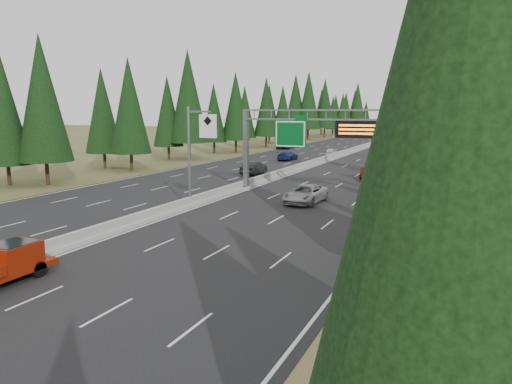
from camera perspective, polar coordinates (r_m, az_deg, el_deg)
road at (r=91.61m, az=10.51°, el=4.32°), size 32.00×260.00×0.08m
shoulder_right at (r=89.32m, az=21.72°, el=3.69°), size 3.60×260.00×0.06m
shoulder_left at (r=97.16m, az=0.20°, el=4.75°), size 3.60×260.00×0.06m
median_barrier at (r=91.58m, az=10.51°, el=4.56°), size 0.70×260.00×0.85m
sign_gantry at (r=45.41m, az=8.70°, el=6.05°), size 16.75×0.98×7.80m
hov_sign_pole at (r=39.46m, az=-6.97°, el=4.81°), size 2.80×0.50×8.00m
tree_row_right at (r=76.74m, az=25.19°, el=9.43°), size 12.00×241.81×17.76m
tree_row_left at (r=91.15m, az=-4.33°, el=10.09°), size 11.74×242.96×18.49m
silver_minivan at (r=42.07m, az=5.71°, el=-0.23°), size 2.84×5.56×1.50m
red_pickup at (r=25.38m, az=-26.73°, el=-7.12°), size 1.89×5.28×1.72m
car_ahead_green at (r=56.47m, az=13.19°, el=2.02°), size 1.82×4.46×1.52m
car_ahead_dkred at (r=58.36m, az=12.63°, el=2.17°), size 1.79×4.14×1.33m
car_ahead_dkgrey at (r=98.68m, az=15.55°, el=4.93°), size 2.14×5.06×1.46m
car_ahead_white at (r=139.12m, az=19.68°, el=5.92°), size 2.57×5.47×1.51m
car_ahead_far at (r=132.24m, az=15.82°, el=5.92°), size 1.84×3.94×1.30m
car_onc_near at (r=60.56m, az=-0.23°, el=2.77°), size 1.71×4.80×1.58m
car_onc_blue at (r=77.99m, az=3.62°, el=4.18°), size 2.06×5.02×1.45m
car_onc_white at (r=86.03m, az=8.62°, el=4.54°), size 1.60×3.97×1.35m
car_onc_far at (r=101.83m, az=3.35°, el=5.41°), size 3.14×5.88×1.57m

